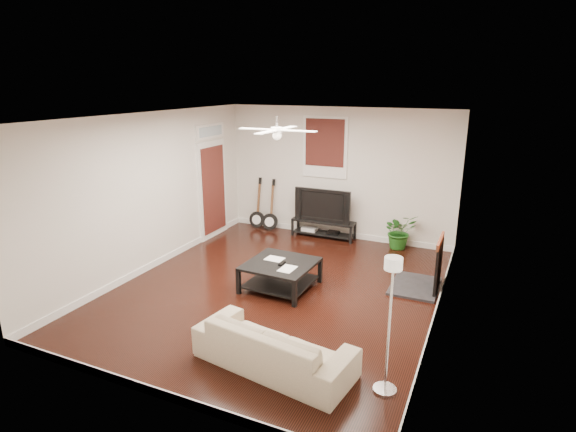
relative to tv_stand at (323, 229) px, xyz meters
name	(u,v)px	position (x,y,z in m)	size (l,w,h in m)	color
room	(278,207)	(0.22, -2.78, 1.21)	(5.01, 6.01, 2.81)	black
brick_accent	(451,209)	(2.71, -1.78, 1.21)	(0.02, 2.20, 2.80)	#AA5B37
fireplace	(426,263)	(2.42, -1.78, 0.27)	(0.80, 1.10, 0.92)	black
window_back	(325,147)	(-0.08, 0.19, 1.76)	(1.00, 0.06, 1.30)	black
door_left	(213,180)	(-2.24, -0.88, 1.06)	(0.08, 1.00, 2.50)	white
tv_stand	(323,229)	(0.00, 0.00, 0.00)	(1.39, 0.37, 0.39)	black
tv	(324,204)	(0.00, 0.02, 0.55)	(1.24, 0.16, 0.72)	black
coffee_table	(280,275)	(0.24, -2.72, 0.03)	(1.06, 1.06, 0.45)	black
sofa	(274,345)	(1.10, -4.74, 0.09)	(1.95, 0.76, 0.57)	tan
floor_lamp	(389,327)	(2.42, -4.64, 0.60)	(0.26, 0.26, 1.59)	silver
potted_plant	(399,231)	(1.65, 0.00, 0.17)	(0.66, 0.57, 0.73)	#1E5C1A
guitar_left	(257,204)	(-1.63, -0.03, 0.40)	(0.37, 0.26, 1.20)	black
guitar_right	(270,205)	(-1.28, -0.06, 0.40)	(0.37, 0.26, 1.20)	black
ceiling_fan	(277,130)	(0.22, -2.78, 2.41)	(1.24, 1.24, 0.32)	white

